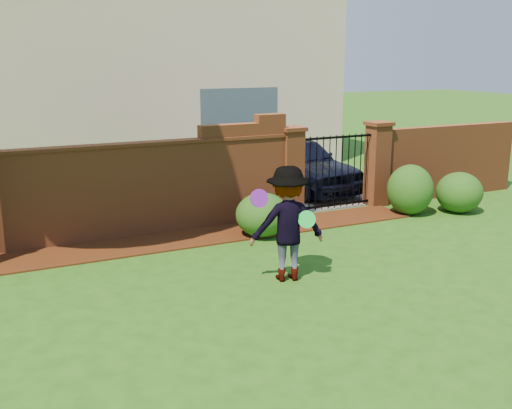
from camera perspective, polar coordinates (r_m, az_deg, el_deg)
name	(u,v)px	position (r m, az deg, el deg)	size (l,w,h in m)	color
ground	(278,304)	(8.32, 2.14, -9.43)	(80.00, 80.00, 0.01)	#225014
mulch_bed	(144,245)	(10.92, -10.58, -3.77)	(11.10, 1.08, 0.03)	#341709
brick_wall	(73,193)	(11.11, -16.98, 1.03)	(8.70, 0.31, 2.16)	brown
brick_wall_return	(446,161)	(15.01, 17.53, 3.93)	(4.00, 0.25, 1.70)	brown
pillar_left	(291,171)	(12.52, 3.34, 3.16)	(0.50, 0.50, 1.88)	brown
pillar_right	(377,163)	(13.71, 11.42, 3.85)	(0.50, 0.50, 1.88)	brown
iron_gate	(336,172)	(13.10, 7.54, 3.09)	(1.78, 0.03, 1.60)	black
driveway	(255,177)	(16.69, -0.08, 2.59)	(3.20, 8.00, 0.01)	slate
house	(125,60)	(19.29, -12.33, 13.25)	(12.40, 6.40, 6.30)	beige
car	(302,164)	(14.95, 4.36, 3.84)	(1.61, 4.00, 1.36)	black
shrub_left	(262,215)	(11.18, 0.62, -0.99)	(1.01, 1.01, 0.82)	#154615
shrub_middle	(410,190)	(13.12, 14.40, 1.37)	(0.97, 0.97, 1.07)	#154615
shrub_right	(459,192)	(13.62, 18.70, 1.09)	(0.98, 0.98, 0.87)	#154615
man	(288,224)	(8.91, 3.02, -1.88)	(1.12, 0.65, 1.74)	gray
frisbee_purple	(259,198)	(8.55, 0.30, 0.59)	(0.27, 0.27, 0.02)	purple
frisbee_green	(307,219)	(8.77, 4.84, -1.40)	(0.26, 0.26, 0.02)	#1CD44B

